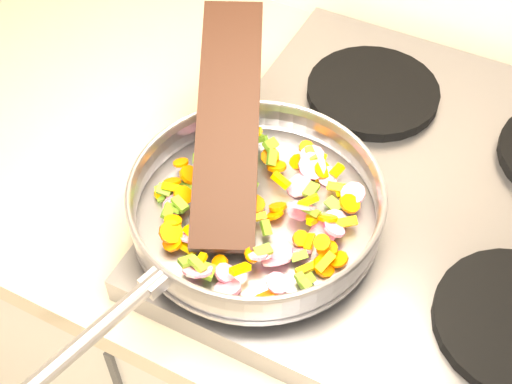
% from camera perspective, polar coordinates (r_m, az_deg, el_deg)
% --- Properties ---
extents(cooktop, '(0.60, 0.60, 0.04)m').
position_cam_1_polar(cooktop, '(0.95, 13.91, -1.07)').
color(cooktop, '#939399').
rests_on(cooktop, counter_top).
extents(grate_fl, '(0.19, 0.19, 0.02)m').
position_cam_1_polar(grate_fl, '(0.86, 2.65, -3.03)').
color(grate_fl, black).
rests_on(grate_fl, cooktop).
extents(grate_bl, '(0.19, 0.19, 0.02)m').
position_cam_1_polar(grate_bl, '(1.05, 9.33, 7.92)').
color(grate_bl, black).
rests_on(grate_bl, cooktop).
extents(saute_pan, '(0.34, 0.50, 0.05)m').
position_cam_1_polar(saute_pan, '(0.84, -0.12, -0.87)').
color(saute_pan, '#9E9EA5').
rests_on(saute_pan, grate_fl).
extents(vegetable_heap, '(0.26, 0.27, 0.05)m').
position_cam_1_polar(vegetable_heap, '(0.85, 0.10, -1.08)').
color(vegetable_heap, '#D5A300').
rests_on(vegetable_heap, saute_pan).
extents(wooden_spatula, '(0.20, 0.32, 0.12)m').
position_cam_1_polar(wooden_spatula, '(0.87, -2.25, 5.81)').
color(wooden_spatula, black).
rests_on(wooden_spatula, saute_pan).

